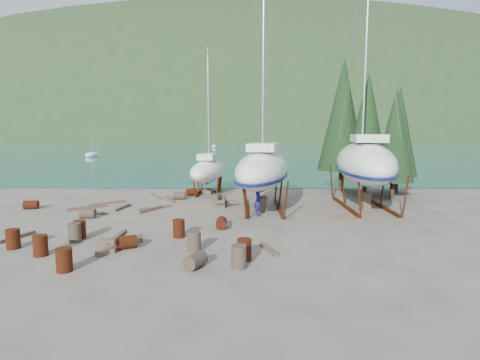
{
  "coord_description": "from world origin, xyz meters",
  "views": [
    {
      "loc": [
        2.5,
        -18.95,
        5.1
      ],
      "look_at": [
        2.22,
        3.0,
        2.32
      ],
      "focal_mm": 28.0,
      "sensor_mm": 36.0,
      "label": 1
    }
  ],
  "objects_px": {
    "large_sailboat_near": "(263,169)",
    "small_sailboat_shore": "(209,170)",
    "large_sailboat_far": "(364,162)",
    "worker": "(258,200)"
  },
  "relations": [
    {
      "from": "large_sailboat_near",
      "to": "small_sailboat_shore",
      "type": "distance_m",
      "value": 7.84
    },
    {
      "from": "large_sailboat_near",
      "to": "small_sailboat_shore",
      "type": "bearing_deg",
      "value": 133.26
    },
    {
      "from": "small_sailboat_shore",
      "to": "large_sailboat_far",
      "type": "bearing_deg",
      "value": -18.32
    },
    {
      "from": "worker",
      "to": "small_sailboat_shore",
      "type": "bearing_deg",
      "value": 18.91
    },
    {
      "from": "large_sailboat_near",
      "to": "large_sailboat_far",
      "type": "relative_size",
      "value": 0.89
    },
    {
      "from": "large_sailboat_far",
      "to": "worker",
      "type": "bearing_deg",
      "value": -150.15
    },
    {
      "from": "large_sailboat_far",
      "to": "small_sailboat_shore",
      "type": "distance_m",
      "value": 12.64
    },
    {
      "from": "small_sailboat_shore",
      "to": "worker",
      "type": "distance_m",
      "value": 9.43
    },
    {
      "from": "small_sailboat_shore",
      "to": "worker",
      "type": "relative_size",
      "value": 6.16
    },
    {
      "from": "large_sailboat_near",
      "to": "small_sailboat_shore",
      "type": "height_order",
      "value": "large_sailboat_near"
    }
  ]
}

